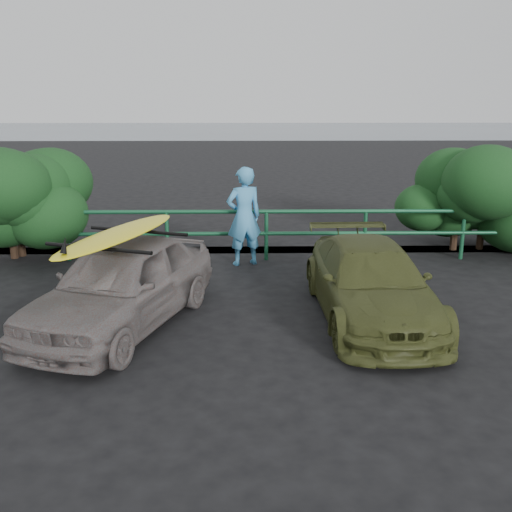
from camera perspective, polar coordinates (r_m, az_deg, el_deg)
The scene contains 9 objects.
ground at distance 6.99m, azimuth -5.87°, elevation -11.60°, with size 80.00×80.00×0.00m, color black.
ocean at distance 66.28m, azimuth -1.59°, elevation 12.64°, with size 200.00×200.00×0.00m, color slate.
guardrail at distance 11.53m, azimuth -3.94°, elevation 2.09°, with size 14.00×0.08×1.04m, color #164D2E, non-canonical shape.
shrub_right at distance 12.69m, azimuth 19.39°, elevation 4.80°, with size 3.20×2.40×2.04m, color #173F19, non-canonical shape.
sedan at distance 8.31m, azimuth -13.26°, elevation -2.77°, with size 1.49×3.71×1.26m, color #695F5D.
olive_vehicle at distance 8.59m, azimuth 11.36°, elevation -2.60°, with size 1.55×3.82×1.11m, color #434920.
man at distance 11.11m, azimuth -1.21°, elevation 3.98°, with size 0.70×0.46×1.93m, color #4395CB.
roof_rack at distance 8.13m, azimuth -13.54°, elevation 1.65°, with size 1.59×1.11×0.05m, color black, non-canonical shape.
surfboard at distance 8.12m, azimuth -13.57°, elevation 2.13°, with size 0.60×2.91×0.09m, color yellow.
Camera 1 is at (0.59, -6.21, 3.16)m, focal length 40.00 mm.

